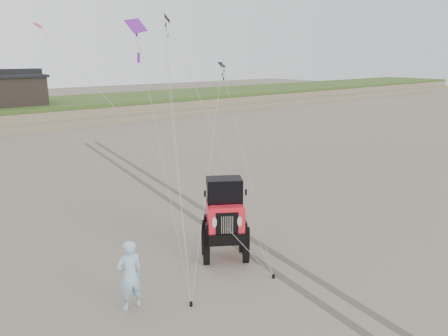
% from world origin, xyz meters
% --- Properties ---
extents(ground, '(160.00, 160.00, 0.00)m').
position_xyz_m(ground, '(0.00, 0.00, 0.00)').
color(ground, '#6B6054').
rests_on(ground, ground).
extents(cabin, '(6.40, 5.40, 3.35)m').
position_xyz_m(cabin, '(2.00, 37.00, 3.24)').
color(cabin, black).
rests_on(cabin, dune_ridge).
extents(jeep, '(5.10, 6.10, 2.11)m').
position_xyz_m(jeep, '(-0.11, 1.73, 1.06)').
color(jeep, '#FC1E2C').
rests_on(jeep, ground).
extents(man, '(0.72, 0.50, 1.88)m').
position_xyz_m(man, '(-3.77, 1.05, 0.94)').
color(man, '#8FB7DD').
rests_on(man, ground).
extents(stake_main, '(0.08, 0.08, 0.12)m').
position_xyz_m(stake_main, '(-2.52, 0.15, 0.06)').
color(stake_main, black).
rests_on(stake_main, ground).
extents(stake_aux, '(0.08, 0.08, 0.12)m').
position_xyz_m(stake_aux, '(0.21, -0.16, 0.06)').
color(stake_aux, black).
rests_on(stake_aux, ground).
extents(tire_tracks, '(5.22, 29.74, 0.01)m').
position_xyz_m(tire_tracks, '(2.00, 8.00, 0.00)').
color(tire_tracks, '#4C443D').
rests_on(tire_tracks, ground).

